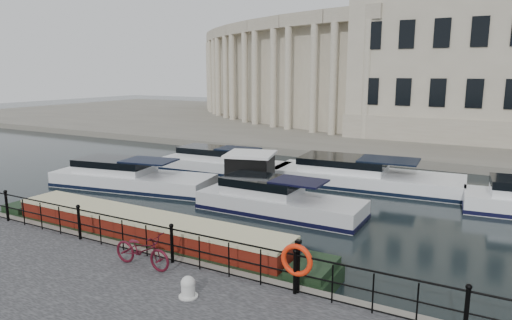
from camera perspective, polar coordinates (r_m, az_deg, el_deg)
The scene contains 10 objects.
ground_plane at distance 16.07m, azimuth -5.13°, elevation -11.60°, with size 160.00×160.00×0.00m, color black.
far_bank at distance 52.25m, azimuth 19.63°, elevation 3.88°, with size 120.00×42.00×0.55m, color #6B665B.
railing at distance 13.96m, azimuth -10.48°, elevation -10.02°, with size 24.14×0.14×1.22m.
civic_building at distance 47.88m, azimuth 18.08°, elevation 11.51°, with size 53.55×31.84×16.85m.
bicycle at distance 13.89m, azimuth -14.05°, elevation -10.83°, with size 0.70×2.00×1.05m, color #4C0D1A.
mooring_bollard at distance 12.07m, azimuth -8.48°, elevation -15.45°, with size 0.49×0.49×0.56m.
life_ring_post at distance 11.89m, azimuth 5.13°, elevation -12.45°, with size 0.87×0.22×1.42m.
narrowboat at distance 16.85m, azimuth -13.79°, elevation -9.46°, with size 14.11×1.91×1.52m.
harbour_hut at distance 23.32m, azimuth -0.70°, elevation -1.92°, with size 3.81×3.44×2.20m.
cabin_cruisers at distance 24.05m, azimuth 4.66°, elevation -2.99°, with size 27.60×10.50×1.99m.
Camera 1 is at (8.40, -12.23, 6.16)m, focal length 32.00 mm.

